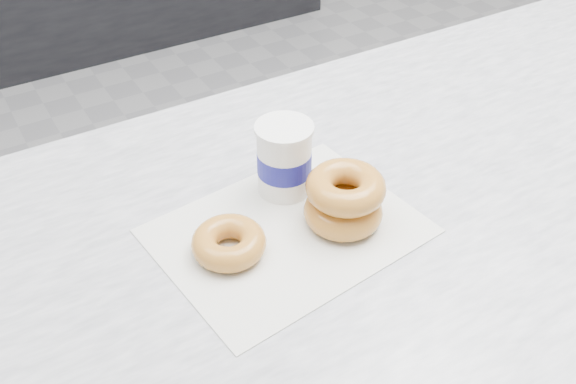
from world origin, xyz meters
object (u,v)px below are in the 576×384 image
(counter, at_px, (460,324))
(donut_single, at_px, (229,243))
(coffee_cup, at_px, (284,158))
(donut_stack, at_px, (344,199))

(counter, xyz_separation_m, donut_single, (-0.50, 0.00, 0.47))
(donut_single, xyz_separation_m, coffee_cup, (0.13, 0.08, 0.04))
(donut_single, bearing_deg, counter, -0.48)
(donut_single, bearing_deg, coffee_cup, 31.09)
(counter, xyz_separation_m, donut_stack, (-0.34, -0.02, 0.49))
(donut_single, height_order, coffee_cup, coffee_cup)
(donut_stack, distance_m, coffee_cup, 0.11)
(counter, bearing_deg, coffee_cup, 167.51)
(counter, relative_size, coffee_cup, 27.69)
(donut_stack, bearing_deg, coffee_cup, 108.45)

